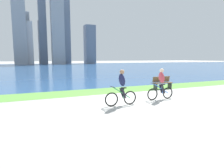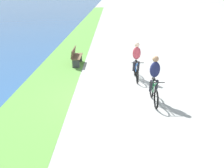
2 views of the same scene
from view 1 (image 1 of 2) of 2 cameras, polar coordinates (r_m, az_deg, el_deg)
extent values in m
plane|color=#9E9E99|center=(10.57, 1.74, -4.61)|extent=(300.00, 300.00, 0.00)
cube|color=#59933D|center=(13.22, -3.71, -2.14)|extent=(120.00, 2.36, 0.01)
cube|color=#2D568C|center=(49.86, -18.62, 4.62)|extent=(300.00, 72.35, 0.00)
torus|color=black|center=(9.02, -0.14, -4.55)|extent=(0.67, 0.06, 0.67)
torus|color=black|center=(9.45, 5.29, -4.04)|extent=(0.67, 0.06, 0.67)
cylinder|color=#268C4C|center=(9.18, 2.79, -2.50)|extent=(0.95, 0.04, 0.62)
cylinder|color=#268C4C|center=(9.24, 3.46, -2.75)|extent=(0.04, 0.04, 0.48)
cube|color=black|center=(9.20, 3.47, -1.14)|extent=(0.24, 0.10, 0.05)
cylinder|color=black|center=(8.94, 0.15, -0.86)|extent=(0.03, 0.52, 0.03)
ellipsoid|color=#1E234C|center=(9.11, 2.95, 1.19)|extent=(0.40, 0.36, 0.65)
sphere|color=#A57A59|center=(9.07, 2.96, 3.57)|extent=(0.22, 0.22, 0.22)
cylinder|color=#26262D|center=(9.13, 3.48, -2.74)|extent=(0.27, 0.11, 0.49)
cylinder|color=#26262D|center=(9.30, 2.91, -2.53)|extent=(0.27, 0.11, 0.49)
torus|color=black|center=(10.58, 11.82, -2.97)|extent=(0.65, 0.06, 0.65)
torus|color=black|center=(11.19, 16.07, -2.53)|extent=(0.65, 0.06, 0.65)
cylinder|color=blue|center=(10.85, 14.16, -1.25)|extent=(0.99, 0.04, 0.61)
cylinder|color=blue|center=(10.93, 14.68, -1.46)|extent=(0.04, 0.04, 0.47)
cube|color=black|center=(10.90, 14.73, -0.13)|extent=(0.24, 0.10, 0.05)
cylinder|color=black|center=(10.52, 12.13, 0.12)|extent=(0.03, 0.52, 0.03)
ellipsoid|color=#BF3F4C|center=(10.79, 14.37, 1.84)|extent=(0.40, 0.36, 0.65)
sphere|color=beige|center=(10.76, 14.44, 3.85)|extent=(0.22, 0.22, 0.22)
cylinder|color=#26262D|center=(10.82, 14.80, -1.47)|extent=(0.27, 0.11, 0.49)
cylinder|color=#26262D|center=(10.98, 14.15, -1.32)|extent=(0.27, 0.11, 0.49)
cube|color=brown|center=(14.70, 14.71, 0.37)|extent=(1.50, 0.45, 0.04)
cube|color=brown|center=(14.82, 14.28, 1.42)|extent=(1.50, 0.11, 0.40)
cube|color=#38383D|center=(15.14, 16.62, -0.36)|extent=(0.08, 0.37, 0.45)
cube|color=#38383D|center=(14.34, 12.64, -0.65)|extent=(0.08, 0.37, 0.45)
cube|color=#8C939E|center=(76.51, -25.54, 14.00)|extent=(4.36, 3.28, 23.50)
cube|color=#8C939E|center=(79.54, -23.88, 12.08)|extent=(2.79, 3.32, 18.71)
cube|color=#B7B7BC|center=(76.76, -23.31, 10.97)|extent=(3.00, 2.49, 15.17)
cube|color=#B7B7BC|center=(79.56, -19.73, 11.31)|extent=(3.08, 2.18, 16.04)
cube|color=slate|center=(79.57, -19.70, 14.05)|extent=(2.70, 3.28, 23.60)
cube|color=#8C939E|center=(75.45, -15.75, 15.52)|extent=(4.38, 4.04, 26.04)
cube|color=slate|center=(81.28, -13.67, 14.68)|extent=(3.59, 4.17, 25.14)
cube|color=slate|center=(81.36, -6.55, 11.40)|extent=(4.10, 3.95, 15.44)
camera|label=2|loc=(10.64, -48.08, 13.23)|focal=39.93mm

